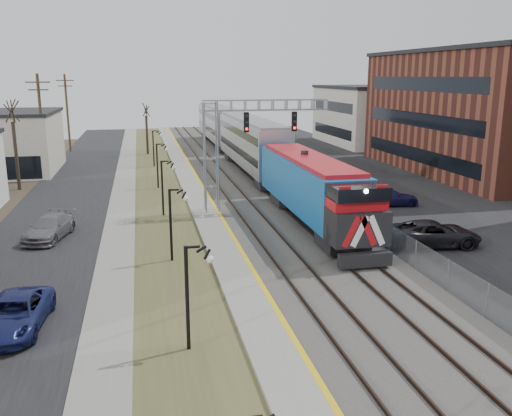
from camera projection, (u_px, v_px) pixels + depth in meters
name	position (u px, v px, depth m)	size (l,w,h in m)	color
street_west	(66.00, 199.00, 43.95)	(7.00, 120.00, 0.04)	black
sidewalk	(123.00, 197.00, 44.86)	(2.00, 120.00, 0.08)	gray
grass_median	(160.00, 195.00, 45.47)	(4.00, 120.00, 0.06)	#484A27
platform	(195.00, 192.00, 46.06)	(2.00, 120.00, 0.24)	gray
ballast_bed	(253.00, 190.00, 47.08)	(8.00, 120.00, 0.20)	#595651
parking_lot	(381.00, 185.00, 49.54)	(16.00, 120.00, 0.04)	black
platform_edge	(206.00, 191.00, 46.21)	(0.24, 120.00, 0.01)	gold
track_near	(230.00, 189.00, 46.63)	(1.58, 120.00, 0.15)	#2D2119
track_far	(270.00, 187.00, 47.34)	(1.58, 120.00, 0.15)	#2D2119
train	(244.00, 142.00, 58.20)	(3.00, 63.05, 5.33)	#145FA8
signal_gantry	(234.00, 136.00, 38.56)	(9.00, 1.07, 8.15)	gray
lampposts	(170.00, 224.00, 29.13)	(0.14, 62.14, 4.00)	black
fence	(299.00, 180.00, 47.77)	(0.04, 120.00, 1.60)	gray
bare_trees	(55.00, 160.00, 46.80)	(12.30, 42.30, 5.95)	#382D23
car_lot_c	(433.00, 234.00, 31.69)	(2.50, 5.42, 1.51)	black
car_lot_d	(389.00, 198.00, 41.71)	(1.81, 4.45, 1.29)	#1C164D
car_lot_e	(354.00, 188.00, 44.80)	(1.68, 4.18, 1.42)	slate
car_lot_f	(318.00, 163.00, 57.85)	(1.52, 4.37, 1.44)	#0B3914
car_street_a	(15.00, 315.00, 21.24)	(2.19, 4.75, 1.32)	navy
car_street_b	(49.00, 228.00, 33.19)	(1.97, 4.84, 1.40)	slate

